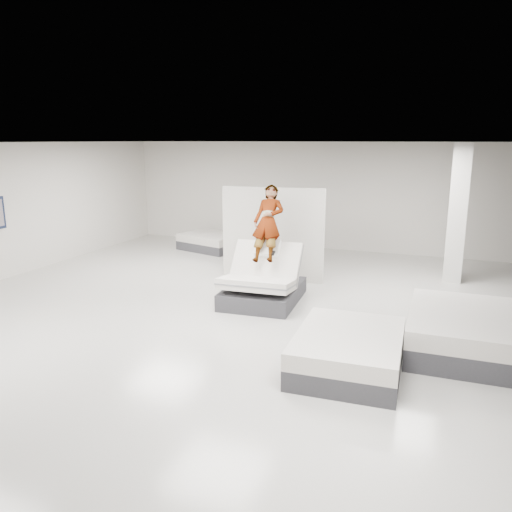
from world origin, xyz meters
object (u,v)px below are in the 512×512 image
flat_bed_right_far (465,332)px  flat_bed_left_far (212,242)px  divider_panel (273,235)px  person (268,239)px  flat_bed_right_near (348,351)px  hero_bed (263,284)px  column (457,214)px  remote (273,253)px

flat_bed_right_far → flat_bed_left_far: 8.78m
divider_panel → person: bearing=-81.1°
divider_panel → flat_bed_right_near: 4.90m
person → divider_panel: 1.34m
hero_bed → person: (-0.02, 0.34, 0.87)m
flat_bed_right_near → column: column is taller
remote → flat_bed_left_far: remote is taller
hero_bed → flat_bed_right_near: size_ratio=0.97×
column → person: bearing=-143.3°
remote → column: (3.39, 3.05, 0.56)m
flat_bed_right_far → column: size_ratio=0.71×
flat_bed_right_near → flat_bed_left_far: (-5.43, 6.59, -0.03)m
hero_bed → divider_panel: size_ratio=0.82×
hero_bed → flat_bed_right_far: (3.81, -1.13, -0.06)m
divider_panel → hero_bed: bearing=-83.4°
hero_bed → flat_bed_left_far: hero_bed is taller
flat_bed_left_far → column: column is taller
flat_bed_right_far → person: bearing=159.0°
hero_bed → divider_panel: bearing=102.7°
hero_bed → person: 0.94m
hero_bed → person: bearing=93.8°
person → flat_bed_right_near: bearing=-54.8°
person → flat_bed_right_near: size_ratio=0.83×
divider_panel → flat_bed_right_near: (2.60, -4.07, -0.83)m
flat_bed_left_far → remote: bearing=-50.4°
remote → flat_bed_right_near: bearing=-54.4°
person → flat_bed_right_far: person is taller
column → flat_bed_right_far: bearing=-87.3°
person → flat_bed_left_far: bearing=126.0°
hero_bed → column: bearing=40.2°
flat_bed_right_far → flat_bed_left_far: (-7.01, 5.28, -0.07)m
hero_bed → flat_bed_right_near: 3.31m
flat_bed_right_near → person: bearing=129.0°
remote → divider_panel: (-0.59, 1.62, 0.05)m
hero_bed → remote: size_ratio=14.11×
divider_panel → flat_bed_left_far: (-2.83, 2.52, -0.86)m
person → column: size_ratio=0.53×
remote → flat_bed_right_near: (2.01, -2.45, -0.77)m
divider_panel → flat_bed_left_far: size_ratio=1.18×
remote → column: size_ratio=0.04×
flat_bed_right_near → hero_bed: bearing=132.5°
hero_bed → flat_bed_left_far: size_ratio=0.97×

